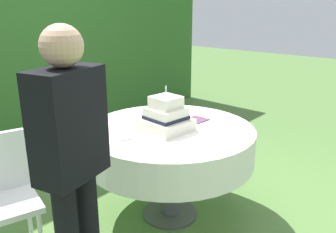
{
  "coord_description": "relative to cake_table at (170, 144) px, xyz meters",
  "views": [
    {
      "loc": [
        -1.99,
        -1.66,
        1.68
      ],
      "look_at": [
        -0.03,
        -0.01,
        0.87
      ],
      "focal_mm": 38.11,
      "sensor_mm": 36.0,
      "label": 1
    }
  ],
  "objects": [
    {
      "name": "ground_plane",
      "position": [
        0.0,
        0.0,
        -0.63
      ],
      "size": [
        20.0,
        20.0,
        0.0
      ],
      "primitive_type": "plane",
      "color": "#547A3D"
    },
    {
      "name": "foliage_hedge",
      "position": [
        0.0,
        2.5,
        0.78
      ],
      "size": [
        6.46,
        0.59,
        2.81
      ],
      "primitive_type": "cube",
      "color": "#336628",
      "rests_on": "ground_plane"
    },
    {
      "name": "cake_table",
      "position": [
        0.0,
        0.0,
        0.0
      ],
      "size": [
        1.31,
        1.31,
        0.77
      ],
      "color": "#4C4C51",
      "rests_on": "ground_plane"
    },
    {
      "name": "wedding_cake",
      "position": [
        -0.06,
        -0.01,
        0.24
      ],
      "size": [
        0.36,
        0.36,
        0.34
      ],
      "color": "silver",
      "rests_on": "cake_table"
    },
    {
      "name": "serving_plate_near",
      "position": [
        -0.37,
        0.12,
        0.14
      ],
      "size": [
        0.14,
        0.14,
        0.01
      ],
      "primitive_type": "cylinder",
      "color": "white",
      "rests_on": "cake_table"
    },
    {
      "name": "serving_plate_far",
      "position": [
        -0.06,
        -0.34,
        0.14
      ],
      "size": [
        0.12,
        0.12,
        0.01
      ],
      "primitive_type": "cylinder",
      "color": "white",
      "rests_on": "cake_table"
    },
    {
      "name": "napkin_stack",
      "position": [
        0.29,
        -0.05,
        0.14
      ],
      "size": [
        0.16,
        0.16,
        0.01
      ],
      "primitive_type": "cube",
      "rotation": [
        0.0,
        0.0,
        -0.06
      ],
      "color": "#603856",
      "rests_on": "cake_table"
    },
    {
      "name": "garden_chair",
      "position": [
        -1.13,
        0.47,
        -0.09
      ],
      "size": [
        0.49,
        0.49,
        0.89
      ],
      "color": "white",
      "rests_on": "ground_plane"
    },
    {
      "name": "standing_person",
      "position": [
        -1.06,
        -0.25,
        0.3
      ],
      "size": [
        0.4,
        0.28,
        1.6
      ],
      "color": "black",
      "rests_on": "ground_plane"
    }
  ]
}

